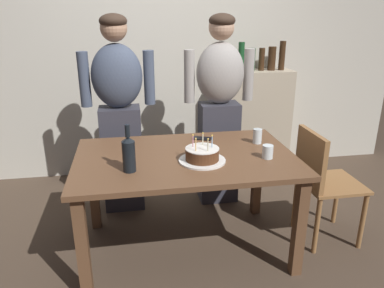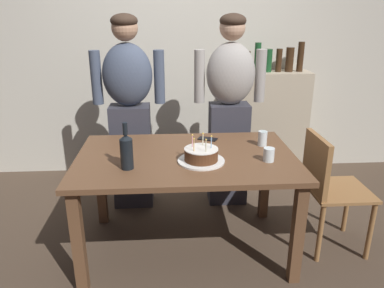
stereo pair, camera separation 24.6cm
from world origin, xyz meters
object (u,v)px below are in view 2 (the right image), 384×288
(person_man_bearded, at_px, (130,111))
(person_woman_cardigan, at_px, (229,109))
(birthday_cake, at_px, (201,156))
(wine_bottle, at_px, (126,151))
(water_glass_far, at_px, (269,155))
(cell_phone, at_px, (208,139))
(water_glass_near, at_px, (263,138))
(dining_chair, at_px, (327,183))

(person_man_bearded, bearing_deg, person_woman_cardigan, -180.00)
(birthday_cake, height_order, wine_bottle, wine_bottle)
(water_glass_far, distance_m, person_woman_cardigan, 0.87)
(water_glass_far, distance_m, wine_bottle, 0.92)
(person_man_bearded, bearing_deg, cell_phone, 147.92)
(person_man_bearded, bearing_deg, wine_bottle, 94.07)
(water_glass_near, bearing_deg, water_glass_far, -96.04)
(person_woman_cardigan, bearing_deg, birthday_cake, 69.10)
(cell_phone, bearing_deg, person_man_bearded, 172.95)
(water_glass_far, distance_m, dining_chair, 0.55)
(water_glass_near, xyz_separation_m, cell_phone, (-0.39, 0.16, -0.05))
(water_glass_far, distance_m, cell_phone, 0.58)
(water_glass_near, xyz_separation_m, water_glass_far, (-0.03, -0.30, -0.01))
(water_glass_near, distance_m, person_man_bearded, 1.16)
(water_glass_near, relative_size, cell_phone, 0.76)
(cell_phone, xyz_separation_m, person_man_bearded, (-0.63, 0.39, 0.13))
(wine_bottle, bearing_deg, water_glass_far, 3.71)
(water_glass_near, height_order, person_man_bearded, person_man_bearded)
(birthday_cake, height_order, dining_chair, birthday_cake)
(person_man_bearded, distance_m, dining_chair, 1.68)
(cell_phone, height_order, person_woman_cardigan, person_woman_cardigan)
(water_glass_far, bearing_deg, cell_phone, 127.58)
(cell_phone, bearing_deg, water_glass_far, -27.38)
(water_glass_near, height_order, cell_phone, water_glass_near)
(cell_phone, xyz_separation_m, dining_chair, (0.82, -0.37, -0.23))
(water_glass_far, height_order, person_woman_cardigan, person_woman_cardigan)
(water_glass_far, bearing_deg, dining_chair, 11.05)
(person_man_bearded, xyz_separation_m, dining_chair, (1.45, -0.76, -0.36))
(water_glass_near, bearing_deg, cell_phone, 157.16)
(water_glass_near, xyz_separation_m, wine_bottle, (-0.95, -0.36, 0.06))
(water_glass_far, relative_size, cell_phone, 0.63)
(birthday_cake, relative_size, cell_phone, 2.15)
(water_glass_far, relative_size, wine_bottle, 0.30)
(wine_bottle, bearing_deg, dining_chair, 6.21)
(birthday_cake, relative_size, person_man_bearded, 0.19)
(water_glass_far, xyz_separation_m, person_woman_cardigan, (-0.13, 0.86, 0.09))
(water_glass_far, xyz_separation_m, person_man_bearded, (-0.98, 0.86, 0.09))
(birthday_cake, bearing_deg, wine_bottle, -170.70)
(wine_bottle, xyz_separation_m, person_woman_cardigan, (0.79, 0.92, 0.02))
(water_glass_far, relative_size, person_woman_cardigan, 0.05)
(wine_bottle, height_order, cell_phone, wine_bottle)
(person_woman_cardigan, bearing_deg, cell_phone, 59.68)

